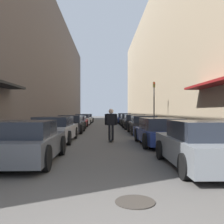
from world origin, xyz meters
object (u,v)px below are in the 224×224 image
Objects in this scene: parked_car_left_1 at (55,129)px; parked_car_right_3 at (134,122)px; parked_car_left_4 at (83,120)px; parked_car_right_1 at (160,132)px; parked_car_left_3 at (77,122)px; skateboarder at (111,121)px; parked_car_right_2 at (143,125)px; parked_car_left_2 at (71,124)px; parked_car_left_0 at (25,142)px; parked_car_left_5 at (87,118)px; manhole_cover at (135,202)px; parked_car_right_0 at (205,145)px; parked_car_right_4 at (128,120)px; parked_car_right_5 at (124,118)px; traffic_light at (154,100)px.

parked_car_left_1 reaches higher than parked_car_right_3.
parked_car_right_1 is (5.20, -18.36, -0.01)m from parked_car_left_4.
parked_car_right_1 is (5.21, -12.39, 0.05)m from parked_car_left_3.
parked_car_right_1 is 2.62× the size of skateboarder.
parked_car_left_4 is 13.45m from parked_car_right_2.
parked_car_left_2 is at bearing 116.52° from skateboarder.
parked_car_right_1 is (5.10, 3.96, -0.02)m from parked_car_left_0.
parked_car_right_3 is at bearing -68.34° from parked_car_left_5.
manhole_cover is (-2.25, -18.45, -0.62)m from parked_car_right_3.
parked_car_left_3 is at bearing 90.38° from parked_car_left_0.
parked_car_right_0 is 15.87m from parked_car_right_3.
parked_car_left_5 is at bearing 89.71° from parked_car_left_1.
parked_car_right_3 is at bearing 38.18° from parked_car_left_2.
parked_car_right_3 is at bearing -89.60° from parked_car_right_4.
parked_car_left_1 reaches higher than parked_car_left_3.
parked_car_left_0 is 2.32× the size of skateboarder.
parked_car_right_0 is 1.00× the size of parked_car_right_3.
parked_car_right_0 is at bearing -77.01° from parked_car_left_4.
parked_car_right_4 is (-0.07, 21.46, -0.01)m from parked_car_right_0.
parked_car_right_1 is 2.67m from skateboarder.
parked_car_left_4 is at bearing -148.16° from parked_car_right_5.
parked_car_left_0 is 10.87m from parked_car_left_2.
parked_car_right_0 is 6.65m from skateboarder.
parked_car_right_4 is at bearing 90.34° from parked_car_right_2.
manhole_cover is at bearing -84.59° from parked_car_left_5.
parked_car_right_2 is (0.14, 6.01, 0.01)m from parked_car_right_1.
parked_car_left_4 is 1.00× the size of parked_car_right_2.
parked_car_right_0 is 0.92× the size of parked_car_right_2.
skateboarder reaches higher than parked_car_left_0.
parked_car_right_0 is (5.36, -17.25, 0.06)m from parked_car_left_3.
parked_car_left_5 is at bearing 100.30° from parked_car_right_0.
traffic_light is (6.64, 12.88, 1.89)m from parked_car_left_0.
skateboarder is 8.81m from manhole_cover.
skateboarder reaches higher than parked_car_right_0.
parked_car_left_5 is at bearing 113.53° from traffic_light.
parked_car_left_1 is 2.69× the size of skateboarder.
parked_car_left_3 is 1.06× the size of parked_car_left_4.
parked_car_left_2 is at bearing -163.18° from traffic_light.
manhole_cover is (-2.13, -7.44, -0.61)m from parked_car_right_1.
parked_car_left_0 is at bearing 170.24° from parked_car_right_0.
parked_car_right_4 reaches higher than parked_car_left_0.
parked_car_left_3 is (-0.12, 5.48, -0.07)m from parked_car_left_2.
traffic_light is at bearing 77.35° from manhole_cover.
parked_car_right_5 is at bearing 83.40° from skateboarder.
parked_car_right_2 is 5.00m from parked_car_right_3.
parked_car_left_5 is 1.04× the size of parked_car_right_1.
parked_car_right_5 is at bearing 90.20° from parked_car_right_0.
parked_car_left_1 reaches higher than parked_car_right_2.
parked_car_right_0 is at bearing -95.74° from traffic_light.
parked_car_left_2 is at bearing 114.00° from parked_car_right_0.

